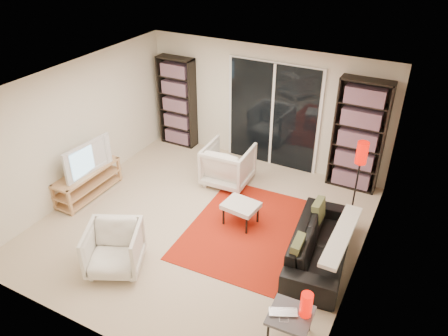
% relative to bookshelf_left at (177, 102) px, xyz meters
% --- Properties ---
extents(floor, '(5.00, 5.00, 0.00)m').
position_rel_bookshelf_left_xyz_m(floor, '(1.95, -2.33, -0.98)').
color(floor, beige).
rests_on(floor, ground).
extents(wall_back, '(5.00, 0.02, 2.40)m').
position_rel_bookshelf_left_xyz_m(wall_back, '(1.95, 0.17, 0.22)').
color(wall_back, beige).
rests_on(wall_back, ground).
extents(wall_front, '(5.00, 0.02, 2.40)m').
position_rel_bookshelf_left_xyz_m(wall_front, '(1.95, -4.83, 0.22)').
color(wall_front, beige).
rests_on(wall_front, ground).
extents(wall_left, '(0.02, 5.00, 2.40)m').
position_rel_bookshelf_left_xyz_m(wall_left, '(-0.55, -2.33, 0.22)').
color(wall_left, beige).
rests_on(wall_left, ground).
extents(wall_right, '(0.02, 5.00, 2.40)m').
position_rel_bookshelf_left_xyz_m(wall_right, '(4.45, -2.33, 0.22)').
color(wall_right, beige).
rests_on(wall_right, ground).
extents(ceiling, '(5.00, 5.00, 0.02)m').
position_rel_bookshelf_left_xyz_m(ceiling, '(1.95, -2.33, 1.42)').
color(ceiling, white).
rests_on(ceiling, wall_back).
extents(sliding_door, '(1.92, 0.08, 2.16)m').
position_rel_bookshelf_left_xyz_m(sliding_door, '(2.15, 0.13, 0.07)').
color(sliding_door, white).
rests_on(sliding_door, ground).
extents(bookshelf_left, '(0.80, 0.30, 1.95)m').
position_rel_bookshelf_left_xyz_m(bookshelf_left, '(0.00, 0.00, 0.00)').
color(bookshelf_left, black).
rests_on(bookshelf_left, ground).
extents(bookshelf_right, '(0.90, 0.30, 2.10)m').
position_rel_bookshelf_left_xyz_m(bookshelf_right, '(3.85, -0.00, 0.07)').
color(bookshelf_right, black).
rests_on(bookshelf_right, ground).
extents(tv_stand, '(0.44, 1.36, 0.50)m').
position_rel_bookshelf_left_xyz_m(tv_stand, '(-0.34, -2.53, -0.71)').
color(tv_stand, tan).
rests_on(tv_stand, floor).
extents(tv, '(0.22, 1.03, 0.59)m').
position_rel_bookshelf_left_xyz_m(tv, '(-0.32, -2.53, -0.18)').
color(tv, black).
rests_on(tv, tv_stand).
extents(rug, '(1.91, 2.52, 0.01)m').
position_rel_bookshelf_left_xyz_m(rug, '(2.68, -2.12, -0.97)').
color(rug, '#A71E0C').
rests_on(rug, floor).
extents(sofa, '(0.97, 2.02, 0.57)m').
position_rel_bookshelf_left_xyz_m(sofa, '(3.93, -2.25, -0.69)').
color(sofa, black).
rests_on(sofa, floor).
extents(armchair_back, '(0.88, 0.90, 0.79)m').
position_rel_bookshelf_left_xyz_m(armchair_back, '(1.73, -0.97, -0.58)').
color(armchair_back, silver).
rests_on(armchair_back, floor).
extents(armchair_front, '(1.01, 1.02, 0.70)m').
position_rel_bookshelf_left_xyz_m(armchair_front, '(1.35, -3.81, -0.62)').
color(armchair_front, silver).
rests_on(armchair_front, floor).
extents(ottoman, '(0.60, 0.51, 0.40)m').
position_rel_bookshelf_left_xyz_m(ottoman, '(2.51, -2.02, -0.63)').
color(ottoman, silver).
rests_on(ottoman, floor).
extents(side_table, '(0.53, 0.53, 0.40)m').
position_rel_bookshelf_left_xyz_m(side_table, '(4.01, -3.79, -0.62)').
color(side_table, '#4A4A4F').
rests_on(side_table, floor).
extents(laptop, '(0.40, 0.34, 0.03)m').
position_rel_bookshelf_left_xyz_m(laptop, '(3.95, -3.86, -0.56)').
color(laptop, silver).
rests_on(laptop, side_table).
extents(table_lamp, '(0.14, 0.14, 0.33)m').
position_rel_bookshelf_left_xyz_m(table_lamp, '(4.16, -3.70, -0.41)').
color(table_lamp, red).
rests_on(table_lamp, side_table).
extents(floor_lamp, '(0.21, 0.21, 1.37)m').
position_rel_bookshelf_left_xyz_m(floor_lamp, '(4.08, -0.86, 0.07)').
color(floor_lamp, black).
rests_on(floor_lamp, floor).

